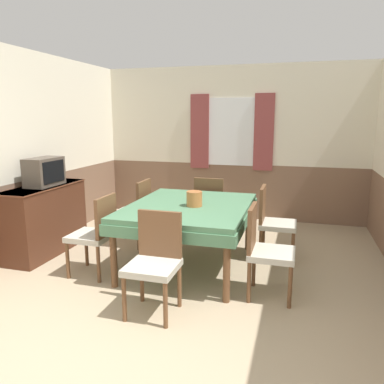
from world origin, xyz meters
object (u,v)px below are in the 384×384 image
sideboard (45,219)px  chair_left_near (96,232)px  chair_head_near (155,259)px  chair_right_near (265,248)px  dining_table (189,213)px  chair_head_window (211,205)px  chair_left_far (135,210)px  tv (44,172)px  chair_right_far (273,220)px  vase (194,199)px

sideboard → chair_left_near: bearing=-23.9°
chair_head_near → chair_right_near: same height
dining_table → chair_left_near: 1.07m
chair_left_near → chair_head_window: same height
chair_left_far → tv: 1.27m
chair_right_far → vase: size_ratio=5.08×
dining_table → vase: (0.08, -0.06, 0.19)m
chair_right_far → chair_head_window: 1.09m
dining_table → vase: size_ratio=9.50×
chair_left_near → sideboard: size_ratio=0.73×
chair_left_far → tv: (-0.98, -0.57, 0.57)m
sideboard → vase: bearing=0.4°
dining_table → chair_right_near: size_ratio=1.87×
chair_left_far → tv: size_ratio=1.81×
chair_head_near → chair_left_near: size_ratio=1.00×
chair_left_near → vase: (1.01, 0.46, 0.34)m
dining_table → chair_right_near: (0.93, -0.52, -0.15)m
chair_right_near → tv: tv is taller
chair_left_near → vase: 1.16m
tv → vase: (1.99, -0.01, -0.23)m
chair_right_near → sideboard: (-2.86, 0.45, -0.05)m
chair_left_far → chair_head_window: bearing=-58.5°
sideboard → vase: vase is taller
dining_table → vase: 0.21m
chair_right_far → dining_table: bearing=-60.7°
chair_right_near → chair_left_near: bearing=-90.0°
dining_table → chair_head_window: bearing=90.0°
chair_right_far → chair_left_near: 2.13m
sideboard → chair_head_near: bearing=-27.7°
sideboard → vase: 2.05m
chair_left_near → tv: (-0.98, 0.47, 0.57)m
chair_right_far → sideboard: bearing=-78.2°
chair_left_near → chair_head_window: 1.86m
chair_right_near → chair_right_far: bearing=-180.0°
dining_table → chair_left_near: chair_left_near is taller
chair_right_far → chair_left_far: (-1.85, 0.00, 0.00)m
vase → chair_right_near: bearing=-28.4°
chair_left_near → sideboard: 1.10m
chair_right_near → sideboard: chair_right_near is taller
chair_right_far → chair_head_window: bearing=-121.5°
chair_right_near → dining_table: bearing=-119.3°
chair_left_near → sideboard: (-1.01, 0.45, -0.05)m
chair_head_near → tv: bearing=-28.6°
dining_table → chair_head_near: size_ratio=1.87×
chair_left_near → tv: size_ratio=1.81×
chair_right_near → chair_head_window: same height
dining_table → vase: bearing=-38.1°
chair_right_far → chair_head_window: same height
dining_table → vase: vase is taller
chair_left_far → chair_left_near: (0.00, -1.04, 0.00)m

